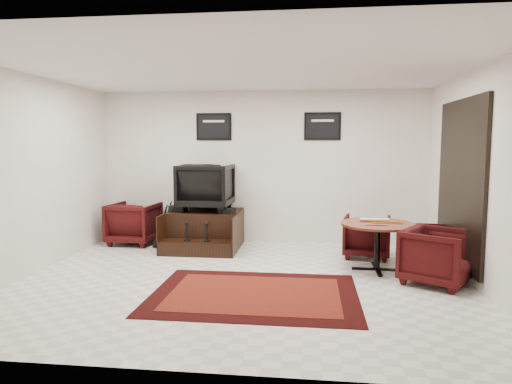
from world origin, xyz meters
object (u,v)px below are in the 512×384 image
at_px(shine_podium, 205,231).
at_px(table_chair_corner, 437,254).
at_px(table_chair_window, 435,244).
at_px(table_chair_back, 367,234).
at_px(shine_chair, 206,184).
at_px(meeting_table, 378,229).
at_px(armchair_side, 134,221).

height_order(shine_podium, table_chair_corner, table_chair_corner).
distance_m(shine_podium, table_chair_corner, 3.91).
xyz_separation_m(shine_podium, table_chair_window, (3.73, -0.82, 0.04)).
bearing_deg(shine_podium, table_chair_back, -7.53).
height_order(shine_chair, table_chair_corner, shine_chair).
xyz_separation_m(shine_chair, meeting_table, (2.83, -1.29, -0.50)).
bearing_deg(armchair_side, table_chair_corner, 163.41).
relative_size(armchair_side, table_chair_back, 1.13).
bearing_deg(table_chair_corner, table_chair_window, 18.40).
xyz_separation_m(armchair_side, table_chair_window, (5.09, -0.97, -0.08)).
relative_size(meeting_table, table_chair_back, 1.43).
distance_m(table_chair_back, table_chair_corner, 1.55).
bearing_deg(table_chair_corner, table_chair_back, 60.14).
bearing_deg(shine_chair, armchair_side, 0.70).
distance_m(meeting_table, table_chair_window, 1.00).
distance_m(shine_chair, table_chair_corner, 4.04).
xyz_separation_m(armchair_side, table_chair_back, (4.14, -0.52, -0.05)).
xyz_separation_m(shine_chair, table_chair_back, (2.78, -0.50, -0.74)).
height_order(shine_chair, table_chair_back, shine_chair).
height_order(meeting_table, table_chair_window, meeting_table).
height_order(shine_podium, armchair_side, armchair_side).
bearing_deg(table_chair_window, table_chair_corner, 171.27).
height_order(meeting_table, table_chair_corner, table_chair_corner).
relative_size(table_chair_window, table_chair_corner, 0.84).
height_order(armchair_side, meeting_table, armchair_side).
distance_m(armchair_side, meeting_table, 4.39).
relative_size(table_chair_back, table_chair_window, 1.09).
bearing_deg(shine_podium, table_chair_corner, -26.27).
relative_size(shine_podium, meeting_table, 1.22).
bearing_deg(shine_chair, table_chair_window, 167.06).
bearing_deg(armchair_side, shine_podium, 178.14).
bearing_deg(table_chair_window, shine_chair, 80.47).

